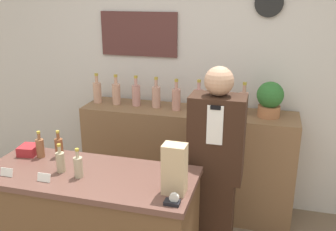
{
  "coord_description": "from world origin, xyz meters",
  "views": [
    {
      "loc": [
        0.74,
        -1.48,
        2.05
      ],
      "look_at": [
        0.03,
        1.13,
        1.15
      ],
      "focal_mm": 40.0,
      "sensor_mm": 36.0,
      "label": 1
    }
  ],
  "objects_px": {
    "shopkeeper": "(215,171)",
    "potted_plant": "(270,99)",
    "tape_dispenser": "(173,201)",
    "paper_bag": "(175,169)"
  },
  "relations": [
    {
      "from": "shopkeeper",
      "to": "potted_plant",
      "type": "distance_m",
      "value": 0.87
    },
    {
      "from": "potted_plant",
      "to": "paper_bag",
      "type": "height_order",
      "value": "potted_plant"
    },
    {
      "from": "potted_plant",
      "to": "paper_bag",
      "type": "bearing_deg",
      "value": -112.04
    },
    {
      "from": "shopkeeper",
      "to": "potted_plant",
      "type": "relative_size",
      "value": 5.08
    },
    {
      "from": "shopkeeper",
      "to": "paper_bag",
      "type": "xyz_separation_m",
      "value": [
        -0.16,
        -0.58,
        0.27
      ]
    },
    {
      "from": "potted_plant",
      "to": "shopkeeper",
      "type": "bearing_deg",
      "value": -116.88
    },
    {
      "from": "shopkeeper",
      "to": "tape_dispenser",
      "type": "distance_m",
      "value": 0.74
    },
    {
      "from": "paper_bag",
      "to": "tape_dispenser",
      "type": "relative_size",
      "value": 3.45
    },
    {
      "from": "shopkeeper",
      "to": "potted_plant",
      "type": "height_order",
      "value": "shopkeeper"
    },
    {
      "from": "paper_bag",
      "to": "potted_plant",
      "type": "bearing_deg",
      "value": 67.96
    }
  ]
}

